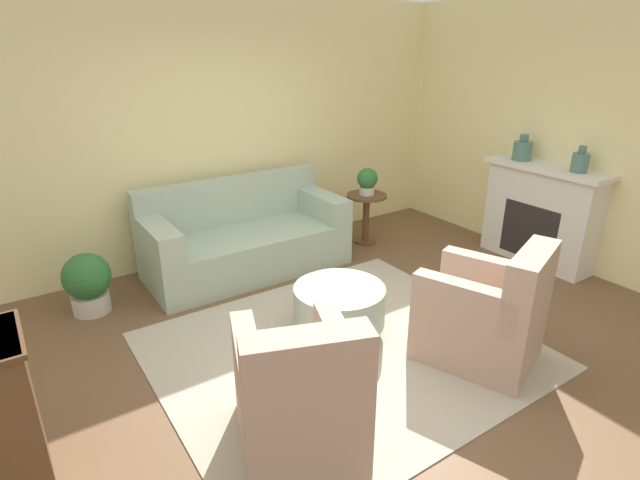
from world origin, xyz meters
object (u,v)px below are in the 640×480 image
armchair_left (299,399)px  ottoman_table (339,305)px  potted_plant_on_side_table (367,181)px  couch (245,239)px  vase_mantel_far (580,162)px  armchair_right (486,317)px  side_table (366,210)px  vase_mantel_near (523,150)px  potted_plant_floor (88,282)px

armchair_left → ottoman_table: (0.95, 0.90, -0.09)m
potted_plant_on_side_table → armchair_left: bearing=-135.4°
couch → vase_mantel_far: size_ratio=7.97×
armchair_right → vase_mantel_far: bearing=16.5°
couch → side_table: 1.58m
vase_mantel_near → vase_mantel_far: bearing=-90.0°
armchair_left → potted_plant_on_side_table: size_ratio=3.19×
ottoman_table → potted_plant_on_side_table: (1.51, 1.53, 0.50)m
couch → potted_plant_floor: (-1.60, -0.06, -0.04)m
ottoman_table → side_table: (1.51, 1.53, 0.13)m
side_table → vase_mantel_near: (1.23, -1.17, 0.80)m
couch → armchair_right: (0.78, -2.57, 0.04)m
side_table → vase_mantel_far: size_ratio=2.33×
side_table → vase_mantel_near: size_ratio=2.18×
armchair_left → vase_mantel_near: bearing=18.8°
armchair_right → ottoman_table: armchair_right is taller
vase_mantel_far → potted_plant_on_side_table: vase_mantel_far is taller
ottoman_table → vase_mantel_far: bearing=-6.4°
armchair_right → potted_plant_on_side_table: armchair_right is taller
armchair_left → side_table: size_ratio=1.67×
armchair_right → ottoman_table: 1.16m
couch → potted_plant_floor: couch is taller
couch → armchair_left: size_ratio=2.05×
vase_mantel_near → vase_mantel_far: vase_mantel_near is taller
armchair_right → potted_plant_on_side_table: bearing=72.1°
armchair_left → side_table: (2.46, 2.43, 0.03)m
armchair_left → side_table: 3.46m
armchair_left → vase_mantel_far: bearing=9.2°
ottoman_table → side_table: side_table is taller
ottoman_table → vase_mantel_near: (2.74, 0.36, 0.92)m
armchair_left → vase_mantel_near: size_ratio=3.64×
armchair_left → vase_mantel_far: vase_mantel_far is taller
potted_plant_floor → couch: bearing=2.3°
couch → vase_mantel_far: vase_mantel_far is taller
ottoman_table → side_table: size_ratio=1.24×
side_table → potted_plant_floor: size_ratio=1.08×
armchair_right → potted_plant_floor: (-2.38, 2.50, -0.08)m
ottoman_table → potted_plant_on_side_table: 2.21m
armchair_left → potted_plant_on_side_table: 3.49m
potted_plant_floor → side_table: bearing=-1.3°
couch → potted_plant_floor: size_ratio=3.70×
side_table → potted_plant_floor: side_table is taller
ottoman_table → armchair_left: bearing=-136.5°
armchair_right → potted_plant_on_side_table: 2.59m
ottoman_table → potted_plant_floor: (-1.65, 1.60, 0.01)m
potted_plant_on_side_table → potted_plant_floor: size_ratio=0.57×
armchair_left → side_table: bearing=44.6°
side_table → potted_plant_floor: bearing=178.7°
ottoman_table → potted_plant_floor: bearing=135.9°
ottoman_table → vase_mantel_near: vase_mantel_near is taller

